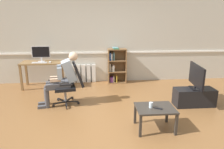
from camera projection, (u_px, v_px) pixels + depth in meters
ground_plane at (108, 119)px, 4.25m from camera, size 18.00×18.00×0.00m
back_wall at (102, 39)px, 6.43m from camera, size 12.00×0.13×2.70m
computer_desk at (42, 66)px, 6.00m from camera, size 1.14×0.56×0.76m
imac_monitor at (41, 53)px, 5.97m from camera, size 0.52×0.14×0.44m
keyboard at (39, 63)px, 5.83m from camera, size 0.40×0.12×0.02m
computer_mouse at (50, 62)px, 5.87m from camera, size 0.06×0.10×0.03m
bookshelf at (116, 66)px, 6.48m from camera, size 0.56×0.29×1.11m
radiator at (81, 74)px, 6.56m from camera, size 0.91×0.08×0.56m
office_chair at (71, 82)px, 4.88m from camera, size 0.76×0.63×0.99m
person_seated at (63, 78)px, 4.80m from camera, size 0.96×0.47×1.24m
tv_stand at (194, 97)px, 4.86m from camera, size 0.91×0.38×0.41m
tv_screen at (196, 76)px, 4.73m from camera, size 0.23×0.86×0.56m
coffee_table at (155, 110)px, 3.79m from camera, size 0.69×0.54×0.43m
drinking_glass at (151, 105)px, 3.75m from camera, size 0.07×0.07×0.10m
spare_remote at (158, 108)px, 3.71m from camera, size 0.15×0.10×0.02m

